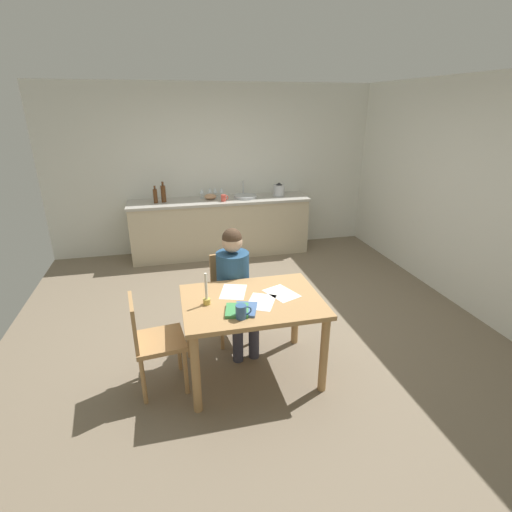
{
  "coord_description": "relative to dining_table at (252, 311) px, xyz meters",
  "views": [
    {
      "loc": [
        -0.8,
        -3.64,
        2.27
      ],
      "look_at": [
        0.03,
        -0.12,
        0.85
      ],
      "focal_mm": 26.99,
      "sensor_mm": 36.0,
      "label": 1
    }
  ],
  "objects": [
    {
      "name": "ground_plane",
      "position": [
        0.17,
        0.82,
        -0.65
      ],
      "size": [
        5.2,
        5.2,
        0.04
      ],
      "primitive_type": "cube",
      "color": "#7A6B56"
    },
    {
      "name": "candlestick",
      "position": [
        -0.38,
        0.0,
        0.19
      ],
      "size": [
        0.06,
        0.06,
        0.28
      ],
      "color": "gold",
      "rests_on": "dining_table"
    },
    {
      "name": "coffee_mug",
      "position": [
        -0.14,
        -0.28,
        0.17
      ],
      "size": [
        0.13,
        0.08,
        0.11
      ],
      "color": "#33598C",
      "rests_on": "dining_table"
    },
    {
      "name": "bottle_vinegar",
      "position": [
        -0.67,
        3.07,
        0.4
      ],
      "size": [
        0.07,
        0.07,
        0.31
      ],
      "color": "#593319",
      "rests_on": "kitchen_counter"
    },
    {
      "name": "stovetop_kettle",
      "position": [
        1.14,
        3.06,
        0.37
      ],
      "size": [
        0.18,
        0.18,
        0.22
      ],
      "color": "#B7BABF",
      "rests_on": "kitchen_counter"
    },
    {
      "name": "person_seated",
      "position": [
        -0.05,
        0.52,
        0.05
      ],
      "size": [
        0.37,
        0.62,
        1.19
      ],
      "color": "navy",
      "rests_on": "ground"
    },
    {
      "name": "wine_glass_by_kettle",
      "position": [
        0.13,
        3.21,
        0.38
      ],
      "size": [
        0.07,
        0.07,
        0.15
      ],
      "color": "silver",
      "rests_on": "kitchen_counter"
    },
    {
      "name": "chair_at_table",
      "position": [
        -0.07,
        0.67,
        -0.14
      ],
      "size": [
        0.45,
        0.45,
        0.87
      ],
      "color": "tan",
      "rests_on": "ground"
    },
    {
      "name": "paper_letter",
      "position": [
        0.06,
        -0.06,
        0.12
      ],
      "size": [
        0.32,
        0.36,
        0.0
      ],
      "primitive_type": "cube",
      "rotation": [
        0.0,
        0.0,
        -0.46
      ],
      "color": "white",
      "rests_on": "dining_table"
    },
    {
      "name": "kitchen_counter",
      "position": [
        0.17,
        3.06,
        -0.18
      ],
      "size": [
        2.79,
        0.64,
        0.9
      ],
      "color": "beige",
      "rests_on": "ground"
    },
    {
      "name": "paper_bill",
      "position": [
        0.28,
        0.05,
        0.12
      ],
      "size": [
        0.31,
        0.35,
        0.0
      ],
      "primitive_type": "cube",
      "rotation": [
        0.0,
        0.0,
        0.4
      ],
      "color": "white",
      "rests_on": "dining_table"
    },
    {
      "name": "teacup_on_counter",
      "position": [
        0.22,
        2.91,
        0.32
      ],
      "size": [
        0.11,
        0.07,
        0.1
      ],
      "color": "#D84C3F",
      "rests_on": "kitchen_counter"
    },
    {
      "name": "sink_unit",
      "position": [
        0.59,
        3.07,
        0.3
      ],
      "size": [
        0.36,
        0.36,
        0.24
      ],
      "color": "#B2B7BC",
      "rests_on": "kitchen_counter"
    },
    {
      "name": "book_magazine",
      "position": [
        -0.16,
        -0.18,
        0.13
      ],
      "size": [
        0.22,
        0.25,
        0.03
      ],
      "primitive_type": "cube",
      "rotation": [
        0.0,
        0.0,
        -0.22
      ],
      "color": "#40904D",
      "rests_on": "dining_table"
    },
    {
      "name": "chair_side_empty",
      "position": [
        -0.85,
        -0.0,
        -0.15
      ],
      "size": [
        0.44,
        0.44,
        0.86
      ],
      "color": "tan",
      "rests_on": "ground"
    },
    {
      "name": "mixing_bowl",
      "position": [
        0.03,
        3.1,
        0.32
      ],
      "size": [
        0.19,
        0.19,
        0.08
      ],
      "primitive_type": "ellipsoid",
      "color": "tan",
      "rests_on": "kitchen_counter"
    },
    {
      "name": "wall_right",
      "position": [
        2.77,
        0.82,
        0.67
      ],
      "size": [
        0.12,
        5.2,
        2.6
      ],
      "primitive_type": "cube",
      "color": "silver",
      "rests_on": "ground"
    },
    {
      "name": "dining_table",
      "position": [
        0.0,
        0.0,
        0.0
      ],
      "size": [
        1.17,
        0.85,
        0.74
      ],
      "color": "tan",
      "rests_on": "ground"
    },
    {
      "name": "bottle_oil",
      "position": [
        -0.79,
        3.04,
        0.38
      ],
      "size": [
        0.06,
        0.06,
        0.26
      ],
      "color": "#593319",
      "rests_on": "kitchen_counter"
    },
    {
      "name": "book_cookery",
      "position": [
        -0.09,
        -0.17,
        0.13
      ],
      "size": [
        0.24,
        0.27,
        0.02
      ],
      "primitive_type": "cube",
      "rotation": [
        0.0,
        0.0,
        -0.33
      ],
      "color": "#456599",
      "rests_on": "dining_table"
    },
    {
      "name": "paper_envelope",
      "position": [
        -0.13,
        0.18,
        0.12
      ],
      "size": [
        0.29,
        0.35,
        0.0
      ],
      "primitive_type": "cube",
      "rotation": [
        0.0,
        0.0,
        -0.31
      ],
      "color": "white",
      "rests_on": "dining_table"
    },
    {
      "name": "wine_glass_back_right",
      "position": [
        -0.08,
        3.21,
        0.38
      ],
      "size": [
        0.07,
        0.07,
        0.15
      ],
      "color": "silver",
      "rests_on": "kitchen_counter"
    },
    {
      "name": "wine_glass_back_left",
      "position": [
        0.04,
        3.21,
        0.38
      ],
      "size": [
        0.07,
        0.07,
        0.15
      ],
      "color": "silver",
      "rests_on": "kitchen_counter"
    },
    {
      "name": "wall_back",
      "position": [
        0.17,
        3.42,
        0.67
      ],
      "size": [
        5.2,
        0.12,
        2.6
      ],
      "primitive_type": "cube",
      "color": "silver",
      "rests_on": "ground"
    },
    {
      "name": "wine_glass_near_sink",
      "position": [
        0.23,
        3.21,
        0.38
      ],
      "size": [
        0.07,
        0.07,
        0.15
      ],
      "color": "silver",
      "rests_on": "kitchen_counter"
    }
  ]
}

